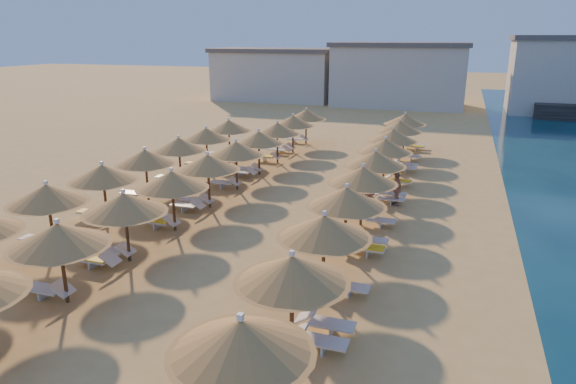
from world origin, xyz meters
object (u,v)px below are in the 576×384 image
(parasol_row_east, at_px, (363,176))
(beachgoer_b, at_px, (367,198))
(beachgoer_c, at_px, (396,189))
(parasol_row_west, at_px, (208,163))

(parasol_row_east, relative_size, beachgoer_b, 20.80)
(parasol_row_east, xyz_separation_m, beachgoer_b, (0.02, 1.21, -1.37))
(parasol_row_east, height_order, beachgoer_b, parasol_row_east)
(beachgoer_c, distance_m, beachgoer_b, 2.34)
(beachgoer_b, bearing_deg, beachgoer_c, 118.47)
(parasol_row_east, relative_size, beachgoer_c, 21.10)
(parasol_row_west, height_order, beachgoer_c, parasol_row_west)
(parasol_row_east, bearing_deg, parasol_row_west, 180.00)
(parasol_row_east, distance_m, beachgoer_c, 3.73)
(beachgoer_c, bearing_deg, parasol_row_west, -98.87)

